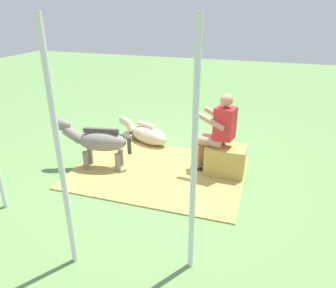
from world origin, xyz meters
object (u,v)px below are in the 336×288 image
(tent_pole_mid, at_px, (60,156))
(hay_bale, at_px, (225,161))
(person_seated, at_px, (217,130))
(pony_lying, at_px, (146,134))
(tent_pole_left, at_px, (194,160))
(pony_standing, at_px, (97,141))

(tent_pole_mid, bearing_deg, hay_bale, -117.50)
(tent_pole_mid, bearing_deg, person_seated, -114.23)
(hay_bale, height_order, pony_lying, hay_bale)
(pony_lying, xyz_separation_m, tent_pole_left, (-1.70, 3.02, 1.10))
(tent_pole_left, relative_size, tent_pole_mid, 1.00)
(hay_bale, bearing_deg, pony_lying, -26.03)
(person_seated, xyz_separation_m, pony_standing, (1.95, 0.47, -0.26))
(person_seated, height_order, tent_pole_left, tent_pole_left)
(pony_standing, bearing_deg, pony_lying, -105.88)
(pony_lying, bearing_deg, tent_pole_left, 119.38)
(pony_standing, distance_m, tent_pole_mid, 2.33)
(person_seated, relative_size, pony_lying, 1.04)
(person_seated, height_order, tent_pole_mid, tent_pole_mid)
(pony_standing, relative_size, tent_pole_mid, 0.52)
(pony_standing, bearing_deg, tent_pole_left, 140.31)
(pony_lying, distance_m, tent_pole_left, 3.63)
(hay_bale, xyz_separation_m, pony_lying, (1.75, -0.85, -0.06))
(pony_lying, distance_m, tent_pole_mid, 3.54)
(pony_lying, xyz_separation_m, tent_pole_mid, (-0.45, 3.34, 1.10))
(tent_pole_left, bearing_deg, pony_lying, -60.62)
(pony_lying, bearing_deg, person_seated, 152.41)
(pony_standing, xyz_separation_m, tent_pole_mid, (-0.82, 2.04, 0.78))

